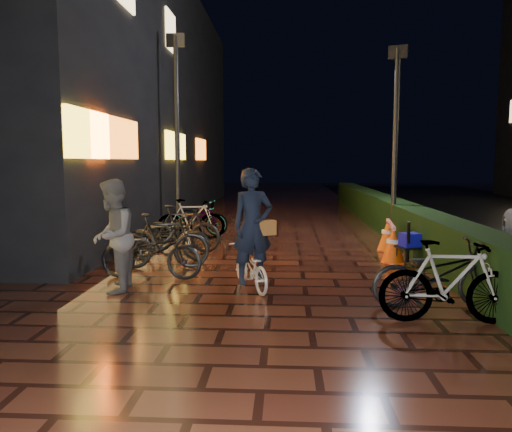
# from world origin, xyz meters

# --- Properties ---
(ground) EXTENTS (80.00, 80.00, 0.00)m
(ground) POSITION_xyz_m (0.00, 0.00, 0.00)
(ground) COLOR #381911
(ground) RESTS_ON ground
(hedge) EXTENTS (0.70, 20.00, 1.00)m
(hedge) POSITION_xyz_m (3.30, 8.00, 0.50)
(hedge) COLOR black
(hedge) RESTS_ON ground
(bystander_person) EXTENTS (0.78, 0.95, 1.82)m
(bystander_person) POSITION_xyz_m (-2.53, 0.03, 0.91)
(bystander_person) COLOR #535356
(bystander_person) RESTS_ON ground
(storefront_block) EXTENTS (12.09, 22.00, 9.00)m
(storefront_block) POSITION_xyz_m (-9.50, 11.50, 4.50)
(storefront_block) COLOR black
(storefront_block) RESTS_ON ground
(lamp_post_hedge) EXTENTS (0.46, 0.25, 4.96)m
(lamp_post_hedge) POSITION_xyz_m (3.00, 5.23, 2.73)
(lamp_post_hedge) COLOR black
(lamp_post_hedge) RESTS_ON ground
(lamp_post_sf) EXTENTS (0.55, 0.16, 5.73)m
(lamp_post_sf) POSITION_xyz_m (-2.94, 6.87, 3.15)
(lamp_post_sf) COLOR black
(lamp_post_sf) RESTS_ON ground
(cyclist) EXTENTS (1.02, 1.47, 1.99)m
(cyclist) POSITION_xyz_m (-0.32, 0.29, 0.74)
(cyclist) COLOR silver
(cyclist) RESTS_ON ground
(traffic_barrier) EXTENTS (0.64, 1.87, 0.76)m
(traffic_barrier) POSITION_xyz_m (2.55, 3.37, 0.38)
(traffic_barrier) COLOR #E14F0B
(traffic_barrier) RESTS_ON ground
(cart_assembly) EXTENTS (0.61, 0.65, 0.94)m
(cart_assembly) POSITION_xyz_m (2.74, 2.40, 0.48)
(cart_assembly) COLOR black
(cart_assembly) RESTS_ON ground
(parked_bikes_storefront) EXTENTS (2.07, 6.06, 1.09)m
(parked_bikes_storefront) POSITION_xyz_m (-2.24, 3.45, 0.52)
(parked_bikes_storefront) COLOR black
(parked_bikes_storefront) RESTS_ON ground
(parked_bikes_hedge) EXTENTS (1.92, 1.39, 1.09)m
(parked_bikes_hedge) POSITION_xyz_m (2.38, -0.87, 0.52)
(parked_bikes_hedge) COLOR black
(parked_bikes_hedge) RESTS_ON ground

